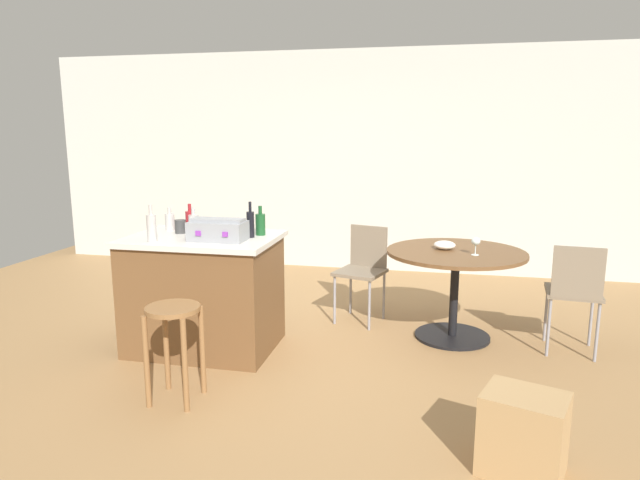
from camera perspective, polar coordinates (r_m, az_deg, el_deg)
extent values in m
plane|color=#A37A4C|center=(4.40, -2.84, -11.91)|extent=(8.80, 8.80, 0.00)
cube|color=beige|center=(6.98, 3.44, 8.02)|extent=(8.00, 0.10, 2.70)
cube|color=brown|center=(4.53, -11.82, -5.56)|extent=(1.11, 0.78, 0.88)
cube|color=beige|center=(4.43, -12.05, 0.13)|extent=(1.17, 0.84, 0.04)
cylinder|color=olive|center=(3.81, -12.01, -10.99)|extent=(0.04, 0.04, 0.60)
cylinder|color=olive|center=(3.92, -15.54, -10.53)|extent=(0.04, 0.04, 0.60)
cylinder|color=olive|center=(3.71, -17.43, -11.89)|extent=(0.04, 0.04, 0.60)
cylinder|color=olive|center=(3.59, -13.74, -12.45)|extent=(0.04, 0.04, 0.60)
cylinder|color=olive|center=(3.65, -14.92, -6.85)|extent=(0.35, 0.35, 0.03)
cylinder|color=black|center=(4.91, 13.43, -9.58)|extent=(0.63, 0.63, 0.02)
cylinder|color=black|center=(4.80, 13.62, -5.67)|extent=(0.07, 0.07, 0.72)
cylinder|color=brown|center=(4.70, 13.83, -1.26)|extent=(1.14, 1.14, 0.03)
cube|color=#7F705B|center=(4.78, 24.60, -4.92)|extent=(0.44, 0.44, 0.03)
cube|color=#7F705B|center=(4.55, 25.03, -3.13)|extent=(0.36, 0.06, 0.40)
cylinder|color=gray|center=(4.67, 22.46, -8.31)|extent=(0.02, 0.02, 0.47)
cylinder|color=gray|center=(4.71, 26.63, -8.49)|extent=(0.02, 0.02, 0.47)
cylinder|color=gray|center=(5.03, 26.12, -7.24)|extent=(0.02, 0.02, 0.47)
cylinder|color=gray|center=(5.00, 22.23, -7.05)|extent=(0.02, 0.02, 0.47)
cube|color=#7F705B|center=(5.04, 4.13, -3.34)|extent=(0.50, 0.50, 0.03)
cube|color=#7F705B|center=(5.17, 5.02, -0.72)|extent=(0.35, 0.12, 0.40)
cylinder|color=gray|center=(5.19, 6.59, -5.70)|extent=(0.02, 0.02, 0.45)
cylinder|color=gray|center=(5.32, 3.17, -5.23)|extent=(0.02, 0.02, 0.45)
cylinder|color=gray|center=(5.03, 1.51, -6.19)|extent=(0.02, 0.02, 0.45)
cylinder|color=gray|center=(4.89, 5.10, -6.73)|extent=(0.02, 0.02, 0.45)
cube|color=gray|center=(4.22, -10.46, 0.92)|extent=(0.42, 0.23, 0.14)
cube|color=gray|center=(4.20, -10.50, 2.04)|extent=(0.40, 0.14, 0.02)
cube|color=purple|center=(4.15, -12.43, 0.68)|extent=(0.04, 0.01, 0.04)
cube|color=purple|center=(4.07, -9.75, 0.57)|extent=(0.04, 0.01, 0.04)
cylinder|color=maroon|center=(4.71, -13.22, 1.95)|extent=(0.07, 0.07, 0.16)
cylinder|color=maroon|center=(4.69, -13.28, 3.28)|extent=(0.03, 0.03, 0.06)
cylinder|color=black|center=(4.30, -7.17, 1.59)|extent=(0.06, 0.06, 0.20)
cylinder|color=black|center=(4.28, -7.21, 3.42)|extent=(0.02, 0.02, 0.08)
cylinder|color=#B7B2AD|center=(4.29, -16.94, 1.18)|extent=(0.07, 0.07, 0.20)
cylinder|color=#B7B2AD|center=(4.27, -17.05, 3.00)|extent=(0.03, 0.03, 0.08)
cylinder|color=#B7B2AD|center=(4.75, -15.19, 1.80)|extent=(0.08, 0.08, 0.14)
cylinder|color=#B7B2AD|center=(4.74, -15.25, 2.94)|extent=(0.03, 0.03, 0.05)
cylinder|color=#B7B2AD|center=(4.51, -12.86, 1.55)|extent=(0.08, 0.08, 0.16)
cylinder|color=#B7B2AD|center=(4.49, -12.92, 2.91)|extent=(0.03, 0.03, 0.06)
cylinder|color=#194C23|center=(4.39, -6.15, 1.59)|extent=(0.08, 0.08, 0.17)
cylinder|color=#194C23|center=(4.37, -6.18, 3.08)|extent=(0.03, 0.03, 0.06)
cylinder|color=#4C7099|center=(4.54, -8.92, 1.35)|extent=(0.09, 0.09, 0.09)
torus|color=#4C7099|center=(4.52, -8.27, 1.38)|extent=(0.05, 0.01, 0.05)
cylinder|color=#383838|center=(4.59, -14.17, 1.36)|extent=(0.09, 0.09, 0.11)
torus|color=#383838|center=(4.56, -13.54, 1.40)|extent=(0.05, 0.01, 0.05)
cylinder|color=silver|center=(4.58, 15.67, -1.48)|extent=(0.06, 0.06, 0.00)
cylinder|color=silver|center=(4.57, 15.70, -0.96)|extent=(0.01, 0.01, 0.08)
ellipsoid|color=silver|center=(4.55, 15.75, -0.13)|extent=(0.07, 0.07, 0.06)
ellipsoid|color=white|center=(4.74, 12.70, -0.51)|extent=(0.18, 0.18, 0.07)
cube|color=tan|center=(3.14, 20.17, -18.23)|extent=(0.48, 0.43, 0.43)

